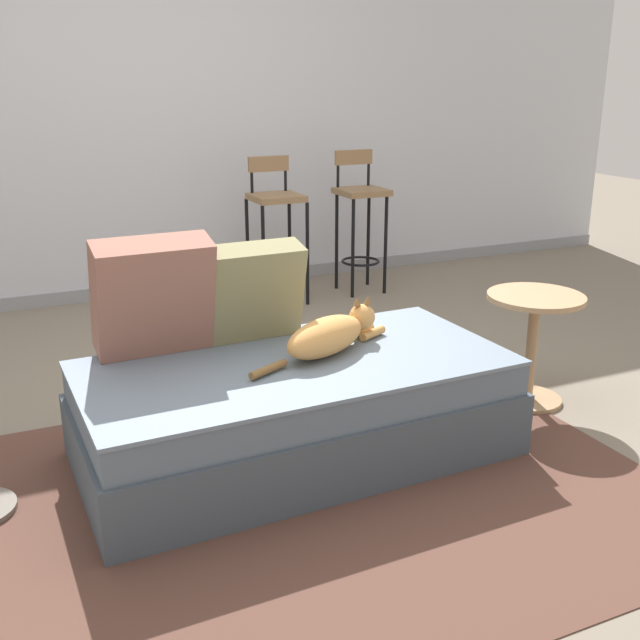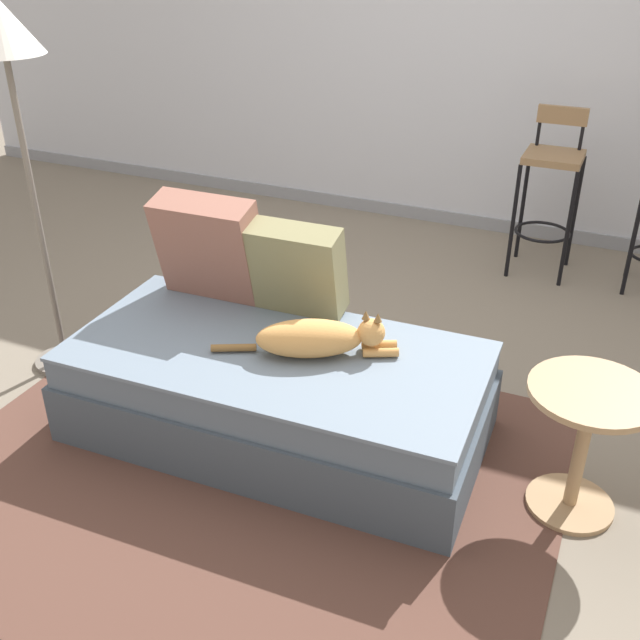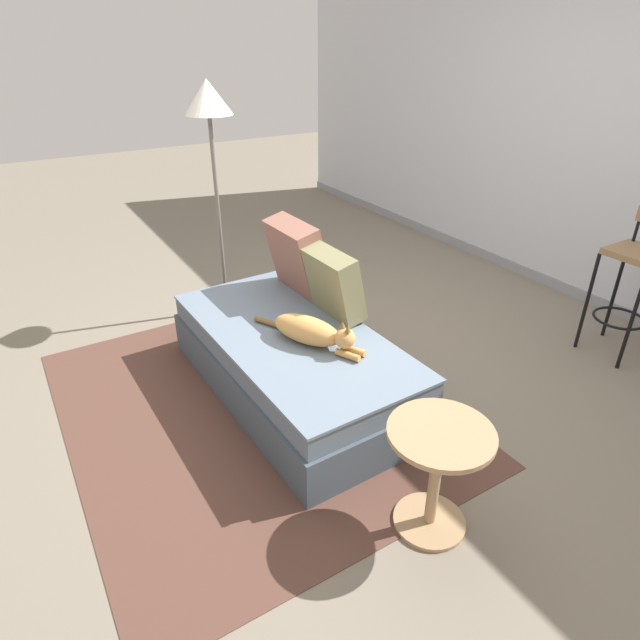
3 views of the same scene
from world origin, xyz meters
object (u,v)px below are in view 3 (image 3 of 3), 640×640
(couch, at_px, (292,361))
(floor_lamp, at_px, (210,121))
(side_table, at_px, (437,465))
(throw_pillow_middle, at_px, (334,284))
(bar_stool_near_window, at_px, (633,275))
(cat, at_px, (312,331))
(throw_pillow_corner, at_px, (297,256))

(couch, relative_size, floor_lamp, 1.03)
(side_table, distance_m, floor_lamp, 2.62)
(throw_pillow_middle, xyz_separation_m, bar_stool_near_window, (0.78, 1.76, -0.05))
(cat, xyz_separation_m, side_table, (1.03, -0.01, -0.14))
(couch, height_order, throw_pillow_corner, throw_pillow_corner)
(side_table, bearing_deg, floor_lamp, 179.09)
(couch, bearing_deg, bar_stool_near_window, 70.61)
(throw_pillow_middle, height_order, bar_stool_near_window, bar_stool_near_window)
(bar_stool_near_window, distance_m, floor_lamp, 2.92)
(throw_pillow_middle, distance_m, side_table, 1.31)
(side_table, bearing_deg, cat, 179.72)
(couch, relative_size, cat, 2.43)
(throw_pillow_corner, relative_size, throw_pillow_middle, 1.16)
(floor_lamp, bearing_deg, throw_pillow_corner, 18.31)
(throw_pillow_corner, distance_m, cat, 0.72)
(throw_pillow_middle, relative_size, bar_stool_near_window, 0.43)
(cat, bearing_deg, floor_lamp, 178.61)
(throw_pillow_middle, height_order, cat, throw_pillow_middle)
(cat, bearing_deg, bar_stool_near_window, 74.51)
(throw_pillow_corner, bearing_deg, throw_pillow_middle, 1.48)
(throw_pillow_corner, height_order, side_table, throw_pillow_corner)
(throw_pillow_corner, distance_m, throw_pillow_middle, 0.42)
(floor_lamp, bearing_deg, couch, -3.30)
(couch, xyz_separation_m, throw_pillow_corner, (-0.47, 0.31, 0.44))
(bar_stool_near_window, bearing_deg, side_table, -77.30)
(throw_pillow_middle, xyz_separation_m, floor_lamp, (-1.15, -0.25, 0.79))
(couch, xyz_separation_m, cat, (0.17, 0.04, 0.27))
(throw_pillow_middle, relative_size, floor_lamp, 0.25)
(throw_pillow_corner, distance_m, side_table, 1.72)
(throw_pillow_middle, xyz_separation_m, cat, (0.22, -0.28, -0.13))
(cat, bearing_deg, couch, -167.78)
(bar_stool_near_window, distance_m, side_table, 2.12)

